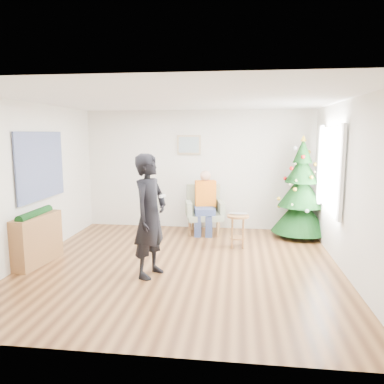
# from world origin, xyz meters

# --- Properties ---
(floor) EXTENTS (5.00, 5.00, 0.00)m
(floor) POSITION_xyz_m (0.00, 0.00, 0.00)
(floor) COLOR brown
(floor) RESTS_ON ground
(ceiling) EXTENTS (5.00, 5.00, 0.00)m
(ceiling) POSITION_xyz_m (0.00, 0.00, 2.60)
(ceiling) COLOR white
(ceiling) RESTS_ON wall_back
(wall_back) EXTENTS (5.00, 0.00, 5.00)m
(wall_back) POSITION_xyz_m (0.00, 2.50, 1.30)
(wall_back) COLOR silver
(wall_back) RESTS_ON floor
(wall_front) EXTENTS (5.00, 0.00, 5.00)m
(wall_front) POSITION_xyz_m (0.00, -2.50, 1.30)
(wall_front) COLOR silver
(wall_front) RESTS_ON floor
(wall_left) EXTENTS (0.00, 5.00, 5.00)m
(wall_left) POSITION_xyz_m (-2.50, 0.00, 1.30)
(wall_left) COLOR silver
(wall_left) RESTS_ON floor
(wall_right) EXTENTS (0.00, 5.00, 5.00)m
(wall_right) POSITION_xyz_m (2.50, 0.00, 1.30)
(wall_right) COLOR silver
(wall_right) RESTS_ON floor
(window_panel) EXTENTS (0.04, 1.30, 1.40)m
(window_panel) POSITION_xyz_m (2.47, 1.00, 1.50)
(window_panel) COLOR white
(window_panel) RESTS_ON wall_right
(curtains) EXTENTS (0.05, 1.75, 1.50)m
(curtains) POSITION_xyz_m (2.44, 1.00, 1.50)
(curtains) COLOR white
(curtains) RESTS_ON wall_right
(christmas_tree) EXTENTS (1.14, 1.14, 2.07)m
(christmas_tree) POSITION_xyz_m (2.15, 1.97, 0.93)
(christmas_tree) COLOR #3F2816
(christmas_tree) RESTS_ON floor
(stool) EXTENTS (0.41, 0.41, 0.61)m
(stool) POSITION_xyz_m (0.89, 1.08, 0.31)
(stool) COLOR brown
(stool) RESTS_ON floor
(laptop) EXTENTS (0.34, 0.23, 0.03)m
(laptop) POSITION_xyz_m (0.89, 1.08, 0.62)
(laptop) COLOR silver
(laptop) RESTS_ON stool
(armchair) EXTENTS (0.88, 0.84, 1.01)m
(armchair) POSITION_xyz_m (0.18, 2.06, 0.37)
(armchair) COLOR gray
(armchair) RESTS_ON floor
(seated_person) EXTENTS (0.49, 0.66, 1.32)m
(seated_person) POSITION_xyz_m (0.20, 2.01, 0.68)
(seated_person) COLOR navy
(seated_person) RESTS_ON armchair
(standing_man) EXTENTS (0.62, 0.76, 1.81)m
(standing_man) POSITION_xyz_m (-0.38, -0.48, 0.91)
(standing_man) COLOR black
(standing_man) RESTS_ON floor
(game_controller) EXTENTS (0.08, 0.13, 0.04)m
(game_controller) POSITION_xyz_m (-0.19, -0.51, 1.21)
(game_controller) COLOR white
(game_controller) RESTS_ON standing_man
(console) EXTENTS (0.41, 1.03, 0.80)m
(console) POSITION_xyz_m (-2.33, -0.21, 0.40)
(console) COLOR brown
(console) RESTS_ON floor
(garland) EXTENTS (0.14, 0.90, 0.14)m
(garland) POSITION_xyz_m (-2.33, -0.21, 0.82)
(garland) COLOR black
(garland) RESTS_ON console
(tapestry) EXTENTS (0.03, 1.50, 1.15)m
(tapestry) POSITION_xyz_m (-2.46, 0.30, 1.55)
(tapestry) COLOR black
(tapestry) RESTS_ON wall_left
(framed_picture) EXTENTS (0.52, 0.05, 0.42)m
(framed_picture) POSITION_xyz_m (-0.20, 2.46, 1.85)
(framed_picture) COLOR tan
(framed_picture) RESTS_ON wall_back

